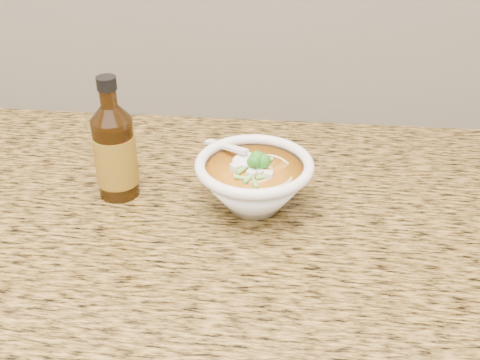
# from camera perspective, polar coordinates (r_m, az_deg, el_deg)

# --- Properties ---
(counter_slab) EXTENTS (4.00, 0.68, 0.04)m
(counter_slab) POSITION_cam_1_polar(r_m,az_deg,el_deg) (0.89, -10.81, -3.64)
(counter_slab) COLOR olive
(counter_slab) RESTS_ON cabinet
(soup_bowl) EXTENTS (0.17, 0.17, 0.09)m
(soup_bowl) POSITION_cam_1_polar(r_m,az_deg,el_deg) (0.85, 1.34, -0.30)
(soup_bowl) COLOR white
(soup_bowl) RESTS_ON counter_slab
(hot_sauce_bottle) EXTENTS (0.07, 0.07, 0.18)m
(hot_sauce_bottle) POSITION_cam_1_polar(r_m,az_deg,el_deg) (0.88, -11.76, 2.59)
(hot_sauce_bottle) COLOR #3B1F08
(hot_sauce_bottle) RESTS_ON counter_slab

